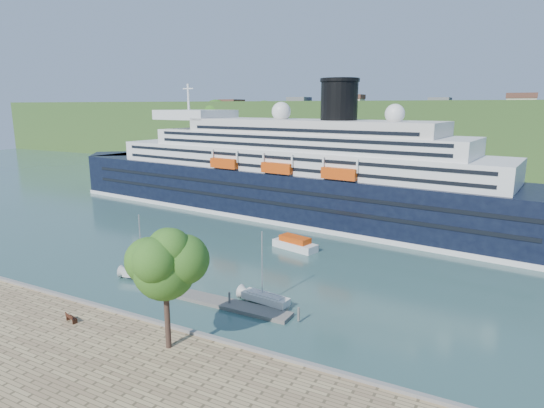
{
  "coord_description": "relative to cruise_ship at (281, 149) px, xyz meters",
  "views": [
    {
      "loc": [
        33.17,
        -31.99,
        22.32
      ],
      "look_at": [
        0.87,
        30.0,
        7.17
      ],
      "focal_mm": 30.0,
      "sensor_mm": 36.0,
      "label": 1
    }
  ],
  "objects": [
    {
      "name": "ground",
      "position": [
        8.36,
        -51.76,
        -13.68
      ],
      "size": [
        400.0,
        400.0,
        0.0
      ],
      "primitive_type": "plane",
      "color": "#2C4E4B",
      "rests_on": "ground"
    },
    {
      "name": "cruise_ship",
      "position": [
        0.0,
        0.0,
        0.0
      ],
      "size": [
        123.08,
        31.68,
        27.36
      ],
      "primitive_type": null,
      "rotation": [
        0.0,
        0.0,
        -0.12
      ],
      "color": "black",
      "rests_on": "ground"
    },
    {
      "name": "far_hillside",
      "position": [
        8.36,
        93.24,
        -1.68
      ],
      "size": [
        400.0,
        50.0,
        24.0
      ],
      "primitive_type": "cube",
      "color": "#2D5220",
      "rests_on": "ground"
    },
    {
      "name": "tender_launch",
      "position": [
        12.84,
        -20.8,
        -12.64
      ],
      "size": [
        7.95,
        4.44,
        2.08
      ],
      "primitive_type": null,
      "rotation": [
        0.0,
        0.0,
        -0.26
      ],
      "color": "#D1440C",
      "rests_on": "ground"
    },
    {
      "name": "floating_pontoon",
      "position": [
        12.93,
        -43.44,
        -13.47
      ],
      "size": [
        19.35,
        2.38,
        0.43
      ],
      "primitive_type": null,
      "rotation": [
        0.0,
        0.0,
        -0.0
      ],
      "color": "slate",
      "rests_on": "ground"
    },
    {
      "name": "promenade_tree",
      "position": [
        16.02,
        -54.97,
        -6.6
      ],
      "size": [
        7.34,
        7.34,
        12.15
      ],
      "primitive_type": null,
      "color": "#295E18",
      "rests_on": "promenade"
    },
    {
      "name": "sailboat_white_near",
      "position": [
        1.01,
        -41.74,
        -9.49
      ],
      "size": [
        6.73,
        3.28,
        8.38
      ],
      "primitive_type": null,
      "rotation": [
        0.0,
        0.0,
        0.24
      ],
      "color": "silver",
      "rests_on": "ground"
    },
    {
      "name": "park_bench",
      "position": [
        4.12,
        -55.65,
        -12.18
      ],
      "size": [
        1.66,
        0.97,
        1.0
      ],
      "primitive_type": null,
      "rotation": [
        0.0,
        0.0,
        -0.23
      ],
      "color": "#3F1C12",
      "rests_on": "promenade"
    },
    {
      "name": "sailboat_white_far",
      "position": [
        18.55,
        -41.27,
        -9.54
      ],
      "size": [
        6.57,
        2.52,
        8.28
      ],
      "primitive_type": null,
      "rotation": [
        0.0,
        0.0,
        -0.12
      ],
      "color": "silver",
      "rests_on": "ground"
    },
    {
      "name": "quay_coping",
      "position": [
        8.36,
        -51.96,
        -12.53
      ],
      "size": [
        220.0,
        0.5,
        0.3
      ],
      "primitive_type": "cube",
      "color": "slate",
      "rests_on": "promenade"
    }
  ]
}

